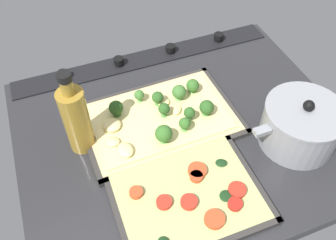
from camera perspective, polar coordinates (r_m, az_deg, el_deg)
ground_plane at (r=87.68cm, az=2.49°, el=-2.24°), size 76.94×63.44×3.00cm
stove_control_panel at (r=105.00cm, az=-3.58°, el=9.71°), size 73.86×7.00×2.60cm
baking_tray_front at (r=87.98cm, az=-1.33°, el=-0.07°), size 37.37×25.47×1.30cm
broccoli_pizza at (r=86.75cm, az=-1.20°, el=0.58°), size 34.91×23.01×5.78cm
baking_tray_back at (r=76.62cm, az=2.64°, el=-11.14°), size 30.31×26.58×1.30cm
veggie_pizza_back at (r=75.91cm, az=3.01°, el=-11.02°), size 27.89×24.16×1.90cm
cooking_pot at (r=85.83cm, az=20.03°, el=-0.77°), size 24.37×17.52×12.69cm
oil_bottle at (r=79.33cm, az=-14.16°, el=0.18°), size 5.70×5.70×21.55cm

